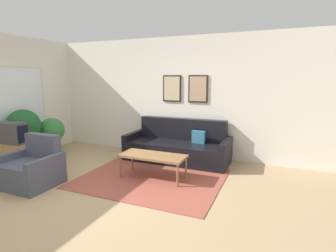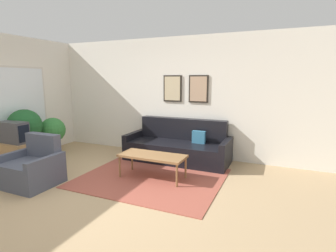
{
  "view_description": "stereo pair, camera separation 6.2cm",
  "coord_description": "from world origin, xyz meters",
  "px_view_note": "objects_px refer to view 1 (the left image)",
  "views": [
    {
      "loc": [
        2.56,
        -3.02,
        1.77
      ],
      "look_at": [
        0.57,
        1.67,
        0.85
      ],
      "focal_mm": 28.0,
      "sensor_mm": 36.0,
      "label": 1
    },
    {
      "loc": [
        2.61,
        -2.99,
        1.77
      ],
      "look_at": [
        0.57,
        1.67,
        0.85
      ],
      "focal_mm": 28.0,
      "sensor_mm": 36.0,
      "label": 2
    }
  ],
  "objects_px": {
    "tv": "(12,133)",
    "potted_plant_tall": "(24,127)",
    "coffee_table": "(153,157)",
    "armchair": "(32,169)",
    "couch": "(178,147)"
  },
  "relations": [
    {
      "from": "tv",
      "to": "potted_plant_tall",
      "type": "bearing_deg",
      "value": 115.09
    },
    {
      "from": "tv",
      "to": "armchair",
      "type": "relative_size",
      "value": 0.74
    },
    {
      "from": "potted_plant_tall",
      "to": "couch",
      "type": "bearing_deg",
      "value": 23.76
    },
    {
      "from": "coffee_table",
      "to": "tv",
      "type": "relative_size",
      "value": 1.89
    },
    {
      "from": "couch",
      "to": "potted_plant_tall",
      "type": "bearing_deg",
      "value": -156.24
    },
    {
      "from": "couch",
      "to": "potted_plant_tall",
      "type": "xyz_separation_m",
      "value": [
        -3.04,
        -1.34,
        0.46
      ]
    },
    {
      "from": "tv",
      "to": "potted_plant_tall",
      "type": "distance_m",
      "value": 0.46
    },
    {
      "from": "couch",
      "to": "coffee_table",
      "type": "xyz_separation_m",
      "value": [
        -0.04,
        -1.18,
        0.1
      ]
    },
    {
      "from": "couch",
      "to": "potted_plant_tall",
      "type": "relative_size",
      "value": 1.99
    },
    {
      "from": "couch",
      "to": "coffee_table",
      "type": "height_order",
      "value": "couch"
    },
    {
      "from": "couch",
      "to": "potted_plant_tall",
      "type": "height_order",
      "value": "potted_plant_tall"
    },
    {
      "from": "tv",
      "to": "couch",
      "type": "bearing_deg",
      "value": 31.68
    },
    {
      "from": "armchair",
      "to": "potted_plant_tall",
      "type": "xyz_separation_m",
      "value": [
        -1.26,
        0.89,
        0.48
      ]
    },
    {
      "from": "potted_plant_tall",
      "to": "tv",
      "type": "bearing_deg",
      "value": -64.91
    },
    {
      "from": "tv",
      "to": "coffee_table",
      "type": "bearing_deg",
      "value": 11.63
    }
  ]
}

